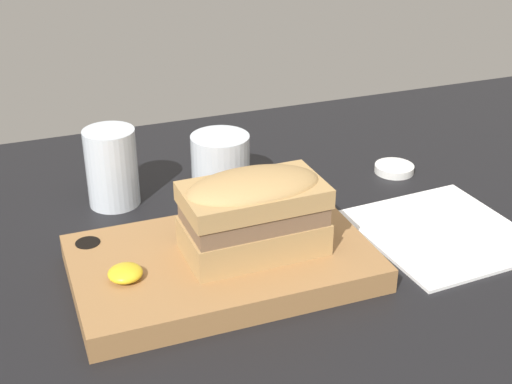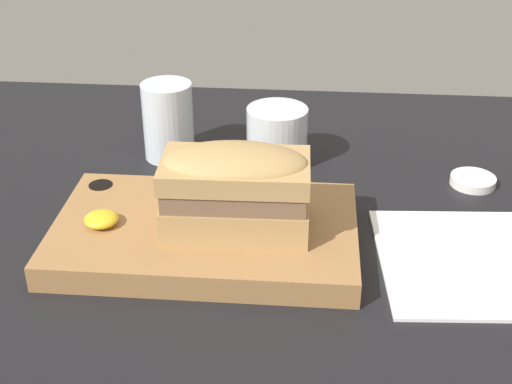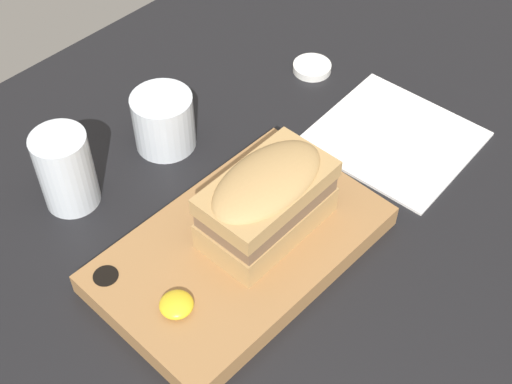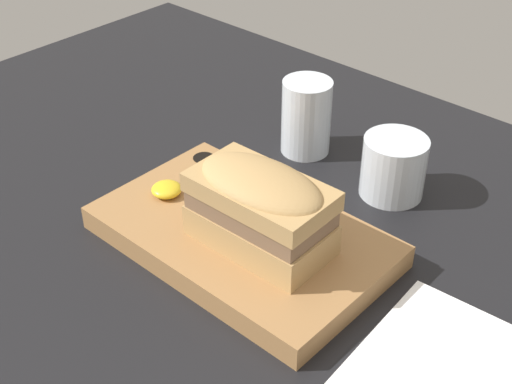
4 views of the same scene
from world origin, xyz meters
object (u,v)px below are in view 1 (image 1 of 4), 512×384
at_px(serving_board, 221,263).
at_px(water_glass, 112,172).
at_px(condiment_dish, 394,169).
at_px(napkin, 442,232).
at_px(wine_glass, 221,165).
at_px(sandwich, 254,210).

relative_size(serving_board, water_glass, 3.15).
height_order(serving_board, water_glass, water_glass).
bearing_deg(serving_board, condiment_dish, 27.33).
relative_size(napkin, condiment_dish, 3.68).
bearing_deg(condiment_dish, wine_glass, 170.90).
distance_m(water_glass, wine_glass, 0.14).
height_order(sandwich, wine_glass, sandwich).
bearing_deg(condiment_dish, serving_board, -152.67).
height_order(water_glass, napkin, water_glass).
height_order(serving_board, sandwich, sandwich).
xyz_separation_m(serving_board, condiment_dish, (0.31, 0.16, -0.01)).
distance_m(sandwich, wine_glass, 0.21).
xyz_separation_m(serving_board, napkin, (0.27, -0.01, -0.01)).
relative_size(serving_board, sandwich, 2.12).
xyz_separation_m(sandwich, condiment_dish, (0.27, 0.17, -0.07)).
bearing_deg(wine_glass, water_glass, 176.90).
relative_size(wine_glass, napkin, 0.38).
height_order(wine_glass, napkin, wine_glass).
bearing_deg(napkin, water_glass, 148.25).
relative_size(water_glass, napkin, 0.50).
relative_size(sandwich, water_glass, 1.48).
height_order(wine_glass, condiment_dish, wine_glass).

